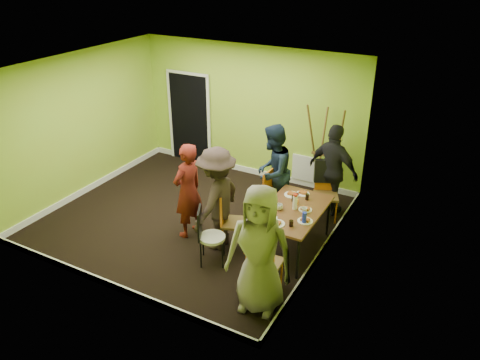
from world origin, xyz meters
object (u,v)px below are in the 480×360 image
Objects in this scene: person_standing at (188,191)px; person_back_end at (333,170)px; easel at (324,153)px; orange_bottle at (297,202)px; chair_left_far at (274,195)px; person_front_end at (260,250)px; chair_back_end at (326,177)px; chair_bentwood at (208,233)px; chair_front_end at (263,261)px; chair_left_near at (230,217)px; person_left_near at (217,199)px; blue_bottle at (304,218)px; thermos at (295,202)px; dining_table at (293,212)px; person_left_far at (273,172)px.

person_back_end is (1.90, 1.88, 0.02)m from person_standing.
orange_bottle is at bearing -83.80° from easel.
chair_left_far is 2.27m from person_front_end.
chair_back_end is 1.12× the size of chair_bentwood.
easel is 1.82m from orange_bottle.
chair_front_end is 1.15m from chair_bentwood.
chair_back_end is (0.70, 0.74, 0.19)m from chair_left_far.
person_back_end reaches higher than chair_bentwood.
chair_left_near is at bearing 99.41° from person_standing.
chair_left_near is 0.37m from person_left_near.
chair_left_far is at bearing 145.02° from orange_bottle.
blue_bottle is at bearing 73.95° from chair_front_end.
thermos is at bearing -83.70° from easel.
orange_bottle is at bearing 61.16° from chair_back_end.
orange_bottle is at bearing 97.40° from thermos.
thermos is 1.31× the size of blue_bottle.
person_front_end is at bearing -85.08° from orange_bottle.
easel reaches higher than thermos.
chair_left_far is at bearing 136.97° from thermos.
chair_front_end reaches higher than chair_left_far.
person_left_near is at bearing 143.95° from chair_front_end.
person_back_end reaches higher than chair_back_end.
person_standing reaches higher than chair_back_end.
easel is at bearing 95.56° from dining_table.
chair_left_near is at bearing 36.29° from chair_back_end.
chair_front_end is 0.57× the size of person_front_end.
person_left_far is at bearing 145.11° from chair_bentwood.
chair_bentwood reaches higher than orange_bottle.
chair_back_end is 0.61× the size of person_left_near.
person_left_near reaches higher than person_back_end.
easel is at bearing -38.14° from person_back_end.
person_front_end is at bearing -84.39° from dining_table.
chair_left_far reaches higher than orange_bottle.
person_front_end is (1.26, -1.00, 0.05)m from person_left_near.
person_front_end is (0.90, -2.34, 0.05)m from person_left_far.
orange_bottle is at bearing 119.99° from person_standing.
person_left_far is (-0.75, 0.65, 0.09)m from orange_bottle.
chair_bentwood is at bearing 80.93° from person_back_end.
person_standing reaches higher than orange_bottle.
chair_left_far is at bearing 22.35° from chair_back_end.
easel is at bearing 102.37° from blue_bottle.
dining_table is at bearing 90.78° from chair_front_end.
orange_bottle is (0.20, -1.81, -0.14)m from easel.
orange_bottle reaches higher than dining_table.
person_front_end is (1.16, -0.54, 0.40)m from chair_bentwood.
person_front_end is at bearing 66.63° from chair_back_end.
person_left_far is (-0.84, 2.10, 0.29)m from chair_front_end.
person_front_end reaches higher than chair_back_end.
chair_back_end is at bearing 147.34° from person_left_near.
thermos is 0.14× the size of person_left_near.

